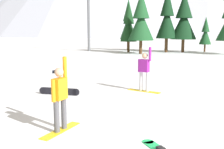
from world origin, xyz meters
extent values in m
plane|color=white|center=(0.00, 0.00, 0.00)|extent=(800.00, 800.00, 0.00)
cube|color=yellow|center=(-2.09, -0.80, 0.01)|extent=(0.94, 1.44, 0.02)
cylinder|color=#4C4C51|center=(-2.17, -0.94, 0.45)|extent=(0.15, 0.15, 0.86)
cylinder|color=#4C4C51|center=(-2.02, -0.65, 0.45)|extent=(0.15, 0.15, 0.86)
cube|color=orange|center=(-2.09, -0.80, 1.17)|extent=(0.40, 0.47, 0.57)
cylinder|color=orange|center=(-2.22, -1.03, 1.16)|extent=(0.11, 0.11, 0.58)
cylinder|color=orange|center=(-1.97, -0.57, 1.70)|extent=(0.11, 0.11, 0.60)
sphere|color=tan|center=(-2.09, -0.80, 1.61)|extent=(0.24, 0.24, 0.24)
cube|color=black|center=(-2.22, -0.73, 1.62)|extent=(0.11, 0.17, 0.08)
cube|color=yellow|center=(0.82, 4.10, 0.01)|extent=(1.43, 1.11, 0.02)
cylinder|color=#B7B7BC|center=(0.69, 4.19, 0.45)|extent=(0.15, 0.15, 0.86)
cylinder|color=#B7B7BC|center=(0.95, 4.01, 0.45)|extent=(0.15, 0.15, 0.86)
cube|color=#8C1E8C|center=(0.82, 4.10, 1.16)|extent=(0.47, 0.42, 0.55)
cylinder|color=#8C1E8C|center=(0.61, 4.25, 1.15)|extent=(0.11, 0.11, 0.58)
cylinder|color=#8C1E8C|center=(1.04, 3.95, 1.69)|extent=(0.11, 0.11, 0.60)
sphere|color=tan|center=(0.82, 4.10, 1.60)|extent=(0.24, 0.24, 0.24)
cube|color=black|center=(0.90, 4.22, 1.61)|extent=(0.16, 0.13, 0.08)
cylinder|color=#19B259|center=(0.16, -1.62, 0.01)|extent=(0.37, 0.37, 0.02)
cube|color=black|center=(0.38, -2.13, 0.06)|extent=(0.21, 0.24, 0.07)
cube|color=black|center=(-2.86, 3.52, 0.15)|extent=(1.49, 0.43, 0.29)
cylinder|color=black|center=(-2.13, 3.34, 0.15)|extent=(0.31, 0.15, 0.29)
cylinder|color=black|center=(-3.60, 3.69, 0.15)|extent=(0.31, 0.15, 0.29)
cube|color=black|center=(-2.63, 3.51, 0.16)|extent=(0.22, 0.14, 0.15)
cube|color=black|center=(-3.07, 3.62, 0.16)|extent=(0.22, 0.14, 0.15)
cylinder|color=#472D19|center=(11.46, 26.74, 0.48)|extent=(0.22, 0.22, 0.97)
cone|color=#194723|center=(11.46, 26.74, 2.00)|extent=(1.50, 1.50, 2.06)
cone|color=#194723|center=(11.46, 26.74, 3.44)|extent=(0.97, 0.97, 1.89)
cylinder|color=#472D19|center=(8.59, 26.36, 0.81)|extent=(0.37, 0.37, 1.62)
cone|color=black|center=(8.59, 26.36, 3.34)|extent=(3.17, 3.17, 3.44)
cone|color=black|center=(8.59, 26.36, 5.74)|extent=(2.06, 2.06, 3.15)
cylinder|color=#472D19|center=(3.08, 24.14, 0.78)|extent=(0.36, 0.36, 1.57)
cone|color=#194723|center=(3.08, 24.14, 3.24)|extent=(2.97, 2.97, 3.34)
cone|color=#194723|center=(3.08, 24.14, 5.57)|extent=(1.93, 1.93, 3.06)
cylinder|color=#472D19|center=(6.55, 26.48, 0.86)|extent=(0.39, 0.39, 1.72)
cone|color=black|center=(6.55, 26.48, 3.55)|extent=(2.63, 2.63, 3.66)
cone|color=black|center=(6.55, 26.48, 6.11)|extent=(1.71, 1.71, 3.35)
cylinder|color=#472D19|center=(2.09, 29.96, 0.76)|extent=(0.34, 0.34, 1.51)
cone|color=#194723|center=(2.09, 29.96, 3.12)|extent=(2.26, 2.26, 3.22)
cone|color=#194723|center=(2.09, 29.96, 5.37)|extent=(1.47, 1.47, 2.95)
cylinder|color=#472D19|center=(1.85, 26.44, 0.67)|extent=(0.31, 0.31, 1.34)
cone|color=#143819|center=(1.85, 26.44, 2.78)|extent=(2.05, 2.05, 2.86)
cone|color=#143819|center=(1.85, 26.44, 4.78)|extent=(1.33, 1.33, 2.62)
cylinder|color=#595B60|center=(-3.15, 28.52, 4.27)|extent=(0.36, 0.36, 8.54)
camera|label=1|loc=(-0.84, -8.05, 2.70)|focal=44.70mm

